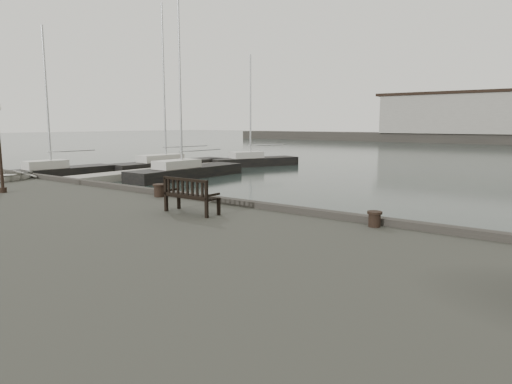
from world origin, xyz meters
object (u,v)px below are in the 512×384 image
(bollard_left, at_px, (159,190))
(yacht_d, at_px, (254,163))
(yacht_b, at_px, (172,167))
(dinghy, at_px, (9,175))
(bench, at_px, (191,202))
(bollard_right, at_px, (374,219))
(yacht_a, at_px, (57,175))
(yacht_c, at_px, (187,174))

(bollard_left, relative_size, yacht_d, 0.04)
(yacht_b, xyz_separation_m, yacht_d, (3.77, 7.31, -0.01))
(dinghy, bearing_deg, yacht_d, 77.48)
(bollard_left, height_order, yacht_d, yacht_d)
(bench, relative_size, bollard_right, 4.44)
(yacht_a, bearing_deg, yacht_c, 44.87)
(bench, bearing_deg, yacht_a, 158.71)
(bollard_right, bearing_deg, bollard_left, 180.00)
(bench, distance_m, yacht_b, 28.39)
(bench, height_order, yacht_b, yacht_b)
(yacht_a, bearing_deg, bollard_right, -10.76)
(bollard_right, xyz_separation_m, yacht_d, (-22.19, 24.77, -1.52))
(bollard_left, distance_m, yacht_d, 28.68)
(yacht_d, bearing_deg, bench, -31.81)
(bollard_left, bearing_deg, yacht_c, 132.28)
(bench, distance_m, yacht_d, 31.48)
(yacht_b, distance_m, yacht_c, 6.40)
(bench, bearing_deg, yacht_b, 138.73)
(yacht_a, distance_m, yacht_b, 9.84)
(bench, distance_m, bollard_left, 3.31)
(bench, relative_size, bollard_left, 3.88)
(bench, bearing_deg, yacht_d, 124.06)
(dinghy, bearing_deg, bollard_right, -21.61)
(bench, bearing_deg, yacht_c, 136.03)
(bollard_right, height_order, yacht_b, yacht_b)
(bollard_right, bearing_deg, yacht_a, 164.38)
(bollard_right, xyz_separation_m, yacht_c, (-20.56, 14.01, -1.51))
(yacht_a, xyz_separation_m, yacht_d, (5.75, 16.95, -0.01))
(dinghy, bearing_deg, bench, -27.35)
(yacht_b, bearing_deg, yacht_c, -26.28)
(yacht_b, bearing_deg, yacht_d, 68.97)
(yacht_d, bearing_deg, bollard_left, -35.18)
(bollard_right, bearing_deg, yacht_b, 146.08)
(bench, height_order, yacht_c, yacht_c)
(yacht_d, bearing_deg, dinghy, -53.12)
(bollard_right, distance_m, yacht_c, 24.92)
(bollard_right, bearing_deg, yacht_c, 145.72)
(yacht_a, height_order, yacht_d, yacht_a)
(yacht_b, bearing_deg, bench, -35.60)
(yacht_a, bearing_deg, yacht_d, 76.13)
(yacht_a, relative_size, yacht_b, 0.79)
(dinghy, relative_size, yacht_d, 0.21)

